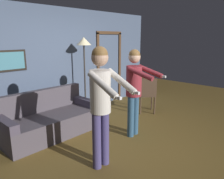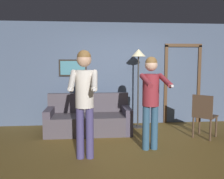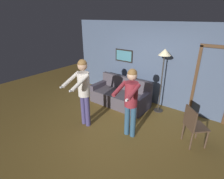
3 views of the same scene
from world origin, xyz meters
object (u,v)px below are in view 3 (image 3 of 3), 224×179
object	(u,v)px
dining_chair_distant	(193,124)
couch	(120,96)
torchiere_lamp	(164,60)
person_standing_right	(131,98)
person_standing_left	(83,87)

from	to	relation	value
dining_chair_distant	couch	bearing A→B (deg)	164.26
torchiere_lamp	person_standing_right	bearing A→B (deg)	-92.90
person_standing_right	couch	bearing A→B (deg)	132.08
couch	person_standing_left	xyz separation A→B (m)	(-0.06, -1.57, 0.83)
torchiere_lamp	person_standing_right	distance (m)	1.69
couch	person_standing_left	distance (m)	1.78
torchiere_lamp	dining_chair_distant	distance (m)	1.91
couch	torchiere_lamp	distance (m)	1.84
torchiere_lamp	dining_chair_distant	xyz separation A→B (m)	(1.20, -1.01, -1.09)
couch	dining_chair_distant	bearing A→B (deg)	-15.74
person_standing_right	dining_chair_distant	distance (m)	1.49
couch	person_standing_left	size ratio (longest dim) A/B	1.06
person_standing_right	torchiere_lamp	bearing A→B (deg)	87.10
torchiere_lamp	dining_chair_distant	world-z (taller)	torchiere_lamp
couch	person_standing_left	world-z (taller)	person_standing_left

